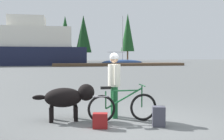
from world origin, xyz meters
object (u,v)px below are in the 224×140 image
Objects in this scene: ferry_boat at (14,47)px; handbag_pannier at (100,121)px; person_cyclist at (114,79)px; dog at (68,97)px; sailboat_moored at (122,62)px; bicycle at (122,107)px; backpack at (159,116)px.

handbag_pannier is at bearing -77.25° from ferry_boat.
dog is at bearing -176.69° from person_cyclist.
handbag_pannier is 0.01× the size of ferry_boat.
ferry_boat reaches higher than person_cyclist.
person_cyclist is 0.21× the size of sailboat_moored.
person_cyclist reaches higher than handbag_pannier.
ferry_boat reaches higher than sailboat_moored.
bicycle is 33.40m from sailboat_moored.
dog is 37.94m from ferry_boat.
bicycle reaches higher than handbag_pannier.
backpack is at bearing -75.41° from ferry_boat.
backpack is 33.75m from sailboat_moored.
ferry_boat reaches higher than backpack.
person_cyclist is 1.32m from handbag_pannier.
ferry_boat is (-8.57, 37.86, 2.79)m from handbag_pannier.
dog is at bearing -77.95° from ferry_boat.
handbag_pannier is at bearing -119.09° from person_cyclist.
sailboat_moored is at bearing 74.09° from dog.
bicycle is at bearing -103.63° from sailboat_moored.
dog is at bearing 154.70° from backpack.
person_cyclist is at bearing -76.21° from ferry_boat.
person_cyclist is 32.96m from sailboat_moored.
person_cyclist is at bearing 3.31° from dog.
backpack is at bearing -50.97° from person_cyclist.
person_cyclist is at bearing 129.03° from backpack.
dog is 0.19× the size of sailboat_moored.
sailboat_moored is at bearing -16.30° from ferry_boat.
ferry_boat is at bearing 102.05° from dog.
backpack reaches higher than handbag_pannier.
backpack is (1.98, -0.94, -0.35)m from dog.
bicycle is 1.34m from dog.
sailboat_moored is (8.47, 32.88, 0.33)m from handbag_pannier.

